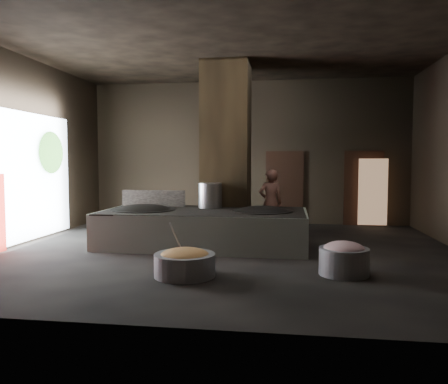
% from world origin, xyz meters
% --- Properties ---
extents(floor, '(10.00, 9.00, 0.10)m').
position_xyz_m(floor, '(0.00, 0.00, -0.05)').
color(floor, black).
rests_on(floor, ground).
extents(ceiling, '(10.00, 9.00, 0.10)m').
position_xyz_m(ceiling, '(0.00, 0.00, 4.55)').
color(ceiling, black).
rests_on(ceiling, back_wall).
extents(back_wall, '(10.00, 0.10, 4.50)m').
position_xyz_m(back_wall, '(0.00, 4.55, 2.25)').
color(back_wall, black).
rests_on(back_wall, ground).
extents(front_wall, '(10.00, 0.10, 4.50)m').
position_xyz_m(front_wall, '(0.00, -4.55, 2.25)').
color(front_wall, black).
rests_on(front_wall, ground).
extents(left_wall, '(0.10, 9.00, 4.50)m').
position_xyz_m(left_wall, '(-5.05, 0.00, 2.25)').
color(left_wall, black).
rests_on(left_wall, ground).
extents(pillar, '(1.20, 1.20, 4.50)m').
position_xyz_m(pillar, '(-0.30, 1.90, 2.25)').
color(pillar, black).
rests_on(pillar, ground).
extents(hearth_platform, '(4.75, 2.32, 0.82)m').
position_xyz_m(hearth_platform, '(-0.63, 0.53, 0.41)').
color(hearth_platform, silver).
rests_on(hearth_platform, ground).
extents(platform_cap, '(4.62, 2.22, 0.03)m').
position_xyz_m(platform_cap, '(-0.63, 0.53, 0.82)').
color(platform_cap, black).
rests_on(platform_cap, hearth_platform).
extents(wok_left, '(1.49, 1.49, 0.41)m').
position_xyz_m(wok_left, '(-2.08, 0.48, 0.75)').
color(wok_left, black).
rests_on(wok_left, hearth_platform).
extents(wok_left_rim, '(1.52, 1.52, 0.05)m').
position_xyz_m(wok_left_rim, '(-2.08, 0.48, 0.82)').
color(wok_left_rim, black).
rests_on(wok_left_rim, hearth_platform).
extents(wok_right, '(1.39, 1.39, 0.39)m').
position_xyz_m(wok_right, '(0.72, 0.58, 0.75)').
color(wok_right, black).
rests_on(wok_right, hearth_platform).
extents(wok_right_rim, '(1.42, 1.42, 0.05)m').
position_xyz_m(wok_right_rim, '(0.72, 0.58, 0.82)').
color(wok_right_rim, black).
rests_on(wok_right_rim, hearth_platform).
extents(stock_pot, '(0.58, 0.58, 0.62)m').
position_xyz_m(stock_pot, '(-0.58, 1.08, 1.13)').
color(stock_pot, '#A2A5A9').
rests_on(stock_pot, hearth_platform).
extents(splash_guard, '(1.64, 0.08, 0.41)m').
position_xyz_m(splash_guard, '(-2.08, 1.28, 1.03)').
color(splash_guard, black).
rests_on(splash_guard, hearth_platform).
extents(cook, '(0.72, 0.56, 1.75)m').
position_xyz_m(cook, '(0.85, 2.18, 0.88)').
color(cook, '#9B5E4F').
rests_on(cook, ground).
extents(veg_basin, '(1.20, 1.20, 0.39)m').
position_xyz_m(veg_basin, '(-0.45, -2.19, 0.19)').
color(veg_basin, gray).
rests_on(veg_basin, ground).
extents(veg_fill, '(0.86, 0.86, 0.27)m').
position_xyz_m(veg_fill, '(-0.45, -2.19, 0.35)').
color(veg_fill, '#A2A14E').
rests_on(veg_fill, veg_basin).
extents(ladle, '(0.26, 0.36, 0.75)m').
position_xyz_m(ladle, '(-0.60, -2.04, 0.55)').
color(ladle, '#A2A5A9').
rests_on(ladle, veg_basin).
extents(meat_basin, '(1.05, 1.05, 0.47)m').
position_xyz_m(meat_basin, '(2.27, -1.71, 0.23)').
color(meat_basin, gray).
rests_on(meat_basin, ground).
extents(meat_fill, '(0.71, 0.71, 0.27)m').
position_xyz_m(meat_fill, '(2.27, -1.71, 0.45)').
color(meat_fill, '#C1737E').
rests_on(meat_fill, meat_basin).
extents(doorway_near, '(1.18, 0.08, 2.38)m').
position_xyz_m(doorway_near, '(1.20, 4.45, 1.10)').
color(doorway_near, black).
rests_on(doorway_near, ground).
extents(doorway_near_glow, '(0.80, 0.04, 1.89)m').
position_xyz_m(doorway_near_glow, '(1.11, 4.47, 1.05)').
color(doorway_near_glow, '#8C6647').
rests_on(doorway_near_glow, ground).
extents(doorway_far, '(1.18, 0.08, 2.38)m').
position_xyz_m(doorway_far, '(3.60, 4.45, 1.10)').
color(doorway_far, black).
rests_on(doorway_far, ground).
extents(doorway_far_glow, '(0.85, 0.04, 2.00)m').
position_xyz_m(doorway_far_glow, '(3.83, 4.19, 1.05)').
color(doorway_far_glow, '#8C6647').
rests_on(doorway_far_glow, ground).
extents(left_opening, '(0.04, 4.20, 3.10)m').
position_xyz_m(left_opening, '(-4.95, 0.20, 1.60)').
color(left_opening, white).
rests_on(left_opening, ground).
extents(tree_silhouette, '(0.28, 1.10, 1.10)m').
position_xyz_m(tree_silhouette, '(-4.85, 1.30, 2.20)').
color(tree_silhouette, '#194714').
rests_on(tree_silhouette, left_opening).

